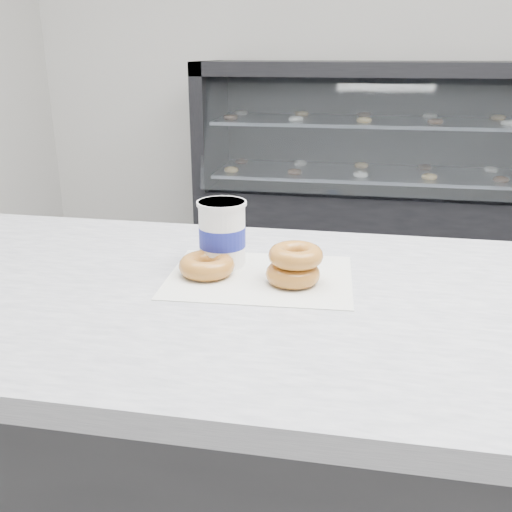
{
  "coord_description": "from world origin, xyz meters",
  "views": [
    {
      "loc": [
        -0.2,
        -1.51,
        1.3
      ],
      "look_at": [
        -0.38,
        -0.53,
        0.94
      ],
      "focal_mm": 40.0,
      "sensor_mm": 36.0,
      "label": 1
    }
  ],
  "objects": [
    {
      "name": "ground",
      "position": [
        0.0,
        0.0,
        0.0
      ],
      "size": [
        5.0,
        5.0,
        0.0
      ],
      "primitive_type": "plane",
      "color": "gray",
      "rests_on": "ground"
    },
    {
      "name": "display_case",
      "position": [
        0.0,
        2.12,
        0.49
      ],
      "size": [
        2.4,
        0.74,
        1.25
      ],
      "color": "black",
      "rests_on": "ground"
    },
    {
      "name": "wax_paper",
      "position": [
        -0.37,
        -0.53,
        0.9
      ],
      "size": [
        0.35,
        0.28,
        0.0
      ],
      "primitive_type": "cube",
      "rotation": [
        0.0,
        0.0,
        0.05
      ],
      "color": "silver",
      "rests_on": "counter"
    },
    {
      "name": "donut_single",
      "position": [
        -0.47,
        -0.54,
        0.92
      ],
      "size": [
        0.13,
        0.13,
        0.04
      ],
      "primitive_type": "torus",
      "rotation": [
        0.0,
        0.0,
        -0.26
      ],
      "color": "#BF8534",
      "rests_on": "wax_paper"
    },
    {
      "name": "donut_stack",
      "position": [
        -0.31,
        -0.55,
        0.94
      ],
      "size": [
        0.14,
        0.14,
        0.07
      ],
      "color": "#BF8534",
      "rests_on": "wax_paper"
    },
    {
      "name": "coffee_cup",
      "position": [
        -0.46,
        -0.48,
        0.97
      ],
      "size": [
        0.1,
        0.1,
        0.13
      ],
      "rotation": [
        0.0,
        0.0,
        0.05
      ],
      "color": "white",
      "rests_on": "counter"
    }
  ]
}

